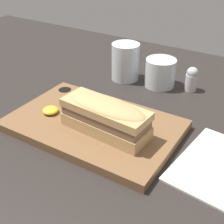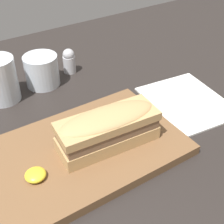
# 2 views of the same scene
# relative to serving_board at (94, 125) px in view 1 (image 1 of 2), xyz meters

# --- Properties ---
(dining_table) EXTENTS (1.97, 1.09, 0.02)m
(dining_table) POSITION_rel_serving_board_xyz_m (0.08, 0.03, -0.02)
(dining_table) COLOR #282321
(dining_table) RESTS_ON ground
(serving_board) EXTENTS (0.36, 0.23, 0.02)m
(serving_board) POSITION_rel_serving_board_xyz_m (0.00, 0.00, 0.00)
(serving_board) COLOR brown
(serving_board) RESTS_ON dining_table
(sandwich) EXTENTS (0.19, 0.08, 0.07)m
(sandwich) POSITION_rel_serving_board_xyz_m (0.04, -0.02, 0.05)
(sandwich) COLOR tan
(sandwich) RESTS_ON serving_board
(mustard_dollop) EXTENTS (0.04, 0.04, 0.01)m
(mustard_dollop) POSITION_rel_serving_board_xyz_m (-0.10, -0.02, 0.02)
(mustard_dollop) COLOR yellow
(mustard_dollop) RESTS_ON serving_board
(water_glass) EXTENTS (0.08, 0.08, 0.10)m
(water_glass) POSITION_rel_serving_board_xyz_m (-0.07, 0.26, 0.04)
(water_glass) COLOR silver
(water_glass) RESTS_ON dining_table
(wine_glass) EXTENTS (0.08, 0.08, 0.08)m
(wine_glass) POSITION_rel_serving_board_xyz_m (0.03, 0.27, 0.03)
(wine_glass) COLOR silver
(wine_glass) RESTS_ON dining_table
(salt_shaker) EXTENTS (0.03, 0.03, 0.07)m
(salt_shaker) POSITION_rel_serving_board_xyz_m (0.12, 0.29, 0.02)
(salt_shaker) COLOR silver
(salt_shaker) RESTS_ON dining_table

